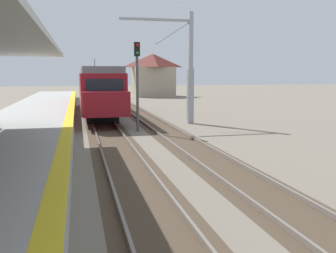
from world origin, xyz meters
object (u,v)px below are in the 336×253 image
at_px(rail_signal_post, 137,77).
at_px(catenary_pylon_far_side, 186,71).
at_px(approaching_train, 98,88).
at_px(distant_trackside_house, 153,74).

xyz_separation_m(rail_signal_post, catenary_pylon_far_side, (3.80, 2.88, 0.41)).
xyz_separation_m(approaching_train, rail_signal_post, (1.77, -10.41, 1.02)).
bearing_deg(catenary_pylon_far_side, rail_signal_post, -142.85).
relative_size(rail_signal_post, catenary_pylon_far_side, 0.69).
xyz_separation_m(rail_signal_post, distant_trackside_house, (7.80, 34.71, 0.14)).
height_order(rail_signal_post, distant_trackside_house, distant_trackside_house).
height_order(catenary_pylon_far_side, distant_trackside_house, catenary_pylon_far_side).
relative_size(rail_signal_post, distant_trackside_house, 0.79).
height_order(approaching_train, rail_signal_post, rail_signal_post).
distance_m(approaching_train, catenary_pylon_far_side, 9.47).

